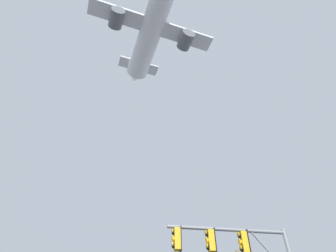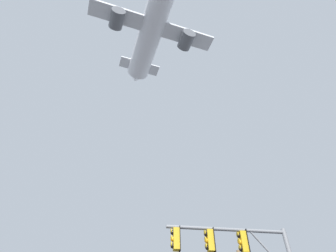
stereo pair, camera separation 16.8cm
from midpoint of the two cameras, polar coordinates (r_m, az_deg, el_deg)
airplane at (r=48.06m, az=-2.98°, el=20.29°), size 20.32×26.31×7.17m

